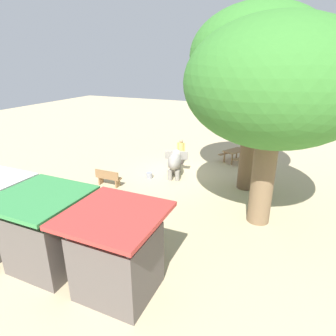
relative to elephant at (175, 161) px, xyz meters
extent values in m
plane|color=tan|center=(0.12, -0.37, -0.88)|extent=(60.00, 60.00, 0.00)
cylinder|color=gray|center=(0.25, -0.14, -0.59)|extent=(0.26, 0.26, 0.59)
cylinder|color=gray|center=(-0.14, -0.25, -0.59)|extent=(0.26, 0.26, 0.59)
cylinder|color=gray|center=(0.03, 0.65, -0.59)|extent=(0.26, 0.26, 0.59)
cylinder|color=gray|center=(-0.36, 0.53, -0.59)|extent=(0.26, 0.26, 0.59)
ellipsoid|color=gray|center=(-0.06, 0.20, 0.06)|extent=(1.11, 1.62, 0.88)
sphere|color=gray|center=(0.19, -0.68, 0.17)|extent=(0.63, 0.63, 0.63)
cone|color=gray|center=(0.25, -0.90, -0.39)|extent=(0.20, 0.20, 0.99)
cube|color=gray|center=(0.56, -0.47, 0.17)|extent=(0.51, 0.21, 0.47)
cube|color=gray|center=(-0.24, -0.70, 0.17)|extent=(0.51, 0.21, 0.47)
cylinder|color=#3F3833|center=(0.37, -2.08, -0.47)|extent=(0.14, 0.14, 0.82)
cylinder|color=#3F3833|center=(0.54, -2.04, -0.47)|extent=(0.14, 0.14, 0.82)
cylinder|color=tan|center=(0.45, -2.06, 0.23)|extent=(0.32, 0.32, 0.58)
sphere|color=tan|center=(0.45, -2.06, 0.63)|extent=(0.22, 0.22, 0.22)
cylinder|color=tan|center=(0.25, -2.10, 0.24)|extent=(0.09, 0.09, 0.55)
cylinder|color=tan|center=(0.66, -2.01, 0.24)|extent=(0.09, 0.09, 0.55)
cylinder|color=brown|center=(-4.98, 3.09, 0.97)|extent=(0.88, 0.88, 3.72)
ellipsoid|color=#387A2D|center=(-4.98, 3.09, 4.57)|extent=(6.43, 5.89, 4.55)
cylinder|color=brown|center=(-3.93, -0.05, 1.48)|extent=(0.86, 0.86, 4.74)
ellipsoid|color=#387A2D|center=(-3.93, -0.05, 5.52)|extent=(6.17, 5.66, 4.37)
cube|color=olive|center=(2.68, 2.60, -0.43)|extent=(1.40, 0.41, 0.06)
cube|color=olive|center=(2.68, 2.77, -0.20)|extent=(1.40, 0.07, 0.40)
cube|color=olive|center=(3.20, 2.60, -0.67)|extent=(0.08, 0.36, 0.42)
cube|color=olive|center=(2.15, 2.60, -0.67)|extent=(0.08, 0.36, 0.42)
cube|color=olive|center=(-2.57, -3.86, -0.13)|extent=(1.43, 1.70, 0.06)
cylinder|color=olive|center=(-2.58, -4.54, -0.52)|extent=(0.10, 0.10, 0.72)
cylinder|color=olive|center=(-3.14, -4.23, -0.52)|extent=(0.10, 0.10, 0.72)
cylinder|color=olive|center=(-2.00, -3.49, -0.52)|extent=(0.10, 0.10, 0.72)
cylinder|color=olive|center=(-2.56, -3.18, -0.52)|extent=(0.10, 0.10, 0.72)
cube|color=olive|center=(-2.03, -4.16, -0.44)|extent=(0.94, 1.43, 0.05)
cube|color=olive|center=(-3.12, -3.56, -0.44)|extent=(0.94, 1.43, 0.05)
cube|color=#59514C|center=(-1.86, 8.63, 0.12)|extent=(2.00, 1.80, 2.00)
cube|color=#C63833|center=(-1.86, 8.63, 1.58)|extent=(2.50, 2.50, 0.12)
cylinder|color=gray|center=(-0.96, 9.44, 0.32)|extent=(0.10, 0.10, 2.40)
cylinder|color=gray|center=(-0.96, 7.82, 0.32)|extent=(0.10, 0.10, 2.40)
cylinder|color=gray|center=(-2.76, 9.44, 0.32)|extent=(0.10, 0.10, 2.40)
cylinder|color=gray|center=(-2.76, 7.82, 0.32)|extent=(0.10, 0.10, 2.40)
cube|color=#59514C|center=(0.74, 8.63, 0.12)|extent=(2.00, 1.80, 2.00)
cube|color=#388C47|center=(0.74, 8.63, 1.58)|extent=(2.50, 2.50, 0.12)
cylinder|color=gray|center=(1.64, 9.44, 0.32)|extent=(0.10, 0.10, 2.40)
cylinder|color=gray|center=(1.64, 7.82, 0.32)|extent=(0.10, 0.10, 2.40)
cylinder|color=gray|center=(-0.16, 9.44, 0.32)|extent=(0.10, 0.10, 2.40)
cylinder|color=gray|center=(-0.16, 7.82, 0.32)|extent=(0.10, 0.10, 2.40)
cylinder|color=gray|center=(2.44, 7.82, 0.32)|extent=(0.10, 0.10, 2.40)
cylinder|color=gray|center=(1.21, 0.85, -0.72)|extent=(0.36, 0.36, 0.32)
camera|label=1|loc=(-5.76, 13.99, 5.32)|focal=30.55mm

